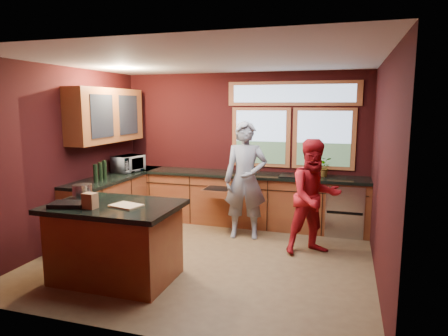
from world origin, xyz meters
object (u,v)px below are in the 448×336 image
at_px(island, 115,241).
at_px(person_red, 314,197).
at_px(stock_pot, 82,191).
at_px(person_grey, 245,180).
at_px(cutting_board, 126,206).

distance_m(island, person_red, 2.78).
bearing_deg(stock_pot, person_red, 27.49).
bearing_deg(person_grey, person_red, -28.35).
bearing_deg(island, cutting_board, -14.04).
relative_size(cutting_board, stock_pot, 1.46).
xyz_separation_m(person_red, cutting_board, (-2.04, -1.65, 0.13)).
height_order(person_red, stock_pot, person_red).
distance_m(island, person_grey, 2.34).
bearing_deg(person_grey, stock_pot, -141.24).
relative_size(island, person_red, 0.94).
relative_size(person_grey, person_red, 1.13).
height_order(island, cutting_board, cutting_board).
height_order(person_grey, person_red, person_grey).
relative_size(island, person_grey, 0.83).
bearing_deg(person_grey, cutting_board, -123.40).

